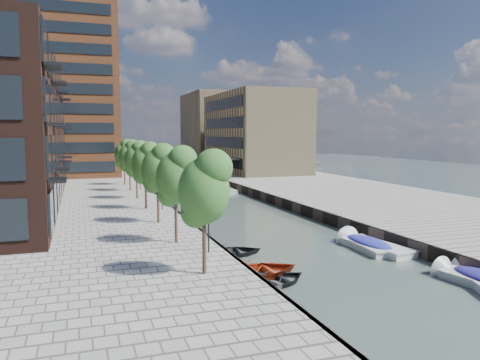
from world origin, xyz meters
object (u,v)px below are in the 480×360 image
tree_3 (145,161)px  tree_6 (124,152)px  tree_2 (158,167)px  sloop_0 (229,255)px  tree_1 (175,174)px  sloop_3 (186,216)px  sloop_2 (255,277)px  tree_0 (204,186)px  car (235,169)px  tree_5 (129,155)px  sloop_4 (152,193)px  motorboat_3 (364,244)px  motorboat_4 (226,190)px  motorboat_1 (480,281)px  sloop_1 (274,284)px  motorboat_2 (369,247)px  tree_4 (136,158)px  bridge (157,167)px

tree_3 → tree_6: same height
tree_2 → sloop_0: (3.28, -7.55, -5.31)m
tree_1 → sloop_3: tree_1 is taller
tree_3 → sloop_2: size_ratio=1.16×
tree_0 → car: tree_0 is taller
tree_2 → tree_5: (0.00, 21.00, 0.00)m
tree_1 → sloop_0: (3.28, -0.55, -5.31)m
sloop_4 → motorboat_3: bearing=-169.1°
sloop_3 → tree_2: bearing=131.2°
sloop_3 → car: bearing=-47.2°
sloop_0 → car: size_ratio=1.24×
sloop_4 → tree_2: bearing=168.2°
tree_3 → motorboat_4: (12.97, 17.00, -5.12)m
tree_0 → tree_6: bearing=90.0°
motorboat_1 → sloop_1: bearing=160.3°
tree_6 → motorboat_2: 39.51m
tree_5 → motorboat_4: size_ratio=1.26×
tree_2 → sloop_0: bearing=-66.5°
sloop_1 → car: (15.94, 54.47, 1.61)m
tree_4 → sloop_1: 28.65m
tree_1 → tree_2: same height
tree_6 → sloop_1: size_ratio=1.45×
bridge → tree_1: (-8.50, -61.00, 3.92)m
tree_6 → sloop_2: (3.31, -40.35, -5.31)m
sloop_2 → motorboat_4: motorboat_4 is taller
tree_6 → tree_2: bearing=-90.0°
sloop_2 → motorboat_4: (9.66, 36.35, 0.19)m
tree_1 → sloop_0: size_ratio=1.35×
sloop_2 → motorboat_3: bearing=-73.1°
sloop_4 → tree_6: bearing=50.9°
tree_5 → motorboat_2: bearing=-66.7°
sloop_4 → tree_0: bearing=170.7°
motorboat_2 → car: (6.81, 49.54, 1.50)m
tree_0 → tree_1: (0.00, 7.00, 0.00)m
tree_0 → car: size_ratio=1.67×
tree_1 → sloop_2: bearing=-58.3°
bridge → sloop_4: bearing=-100.5°
sloop_4 → motorboat_4: motorboat_4 is taller
tree_3 → motorboat_2: size_ratio=1.00×
tree_4 → tree_5: same height
tree_6 → motorboat_1: size_ratio=1.06×
tree_4 → car: 33.30m
tree_1 → motorboat_3: 13.85m
motorboat_2 → motorboat_1: bearing=-84.0°
motorboat_2 → bridge: bearing=94.0°
sloop_0 → motorboat_2: motorboat_2 is taller
tree_3 → tree_5: 14.00m
sloop_2 → tree_0: bearing=112.0°
sloop_4 → tree_3: bearing=165.6°
motorboat_3 → motorboat_2: bearing=-67.5°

